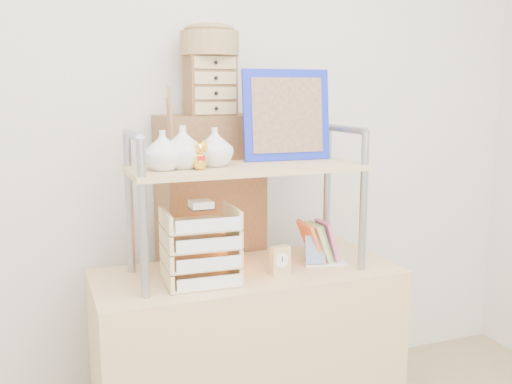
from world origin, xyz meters
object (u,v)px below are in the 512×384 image
cabinet (211,264)px  salt_lamp (228,245)px  desk (248,359)px  letter_tray (201,250)px

cabinet → salt_lamp: size_ratio=7.36×
desk → cabinet: 0.48m
cabinet → desk: bearing=-88.8°
desk → letter_tray: bearing=-161.8°
cabinet → salt_lamp: (-0.02, -0.30, 0.17)m
letter_tray → salt_lamp: letter_tray is taller
desk → salt_lamp: 0.48m
cabinet → letter_tray: bearing=-115.6°
desk → cabinet: cabinet is taller
cabinet → letter_tray: size_ratio=4.34×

